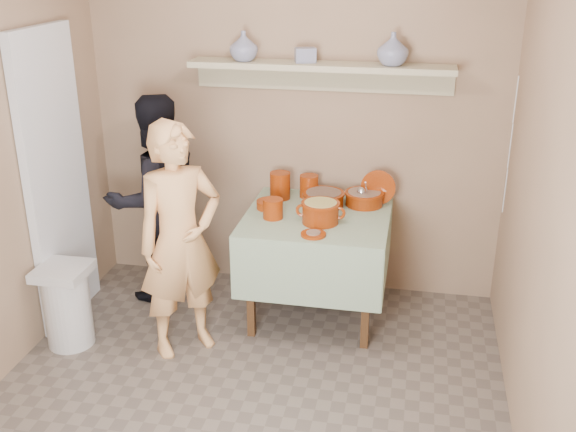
% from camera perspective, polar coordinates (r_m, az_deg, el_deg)
% --- Properties ---
extents(ground, '(3.50, 3.50, 0.00)m').
position_cam_1_polar(ground, '(3.91, -4.49, -17.03)').
color(ground, '#62564D').
rests_on(ground, ground).
extents(tile_panel, '(0.06, 0.70, 2.00)m').
position_cam_1_polar(tile_panel, '(4.74, -18.97, 2.85)').
color(tile_panel, silver).
rests_on(tile_panel, ground).
extents(plate_stack_a, '(0.15, 0.15, 0.19)m').
position_cam_1_polar(plate_stack_a, '(4.82, -0.68, 2.59)').
color(plate_stack_a, '#762103').
rests_on(plate_stack_a, serving_table).
extents(plate_stack_b, '(0.13, 0.13, 0.16)m').
position_cam_1_polar(plate_stack_b, '(4.86, 1.79, 2.54)').
color(plate_stack_b, '#762103').
rests_on(plate_stack_b, serving_table).
extents(bowl_stack, '(0.13, 0.13, 0.13)m').
position_cam_1_polar(bowl_stack, '(4.48, -1.29, 0.63)').
color(bowl_stack, '#762103').
rests_on(bowl_stack, serving_table).
extents(empty_bowl, '(0.18, 0.18, 0.05)m').
position_cam_1_polar(empty_bowl, '(4.66, -1.56, 0.98)').
color(empty_bowl, '#762103').
rests_on(empty_bowl, serving_table).
extents(propped_lid, '(0.25, 0.07, 0.25)m').
position_cam_1_polar(propped_lid, '(4.76, 7.64, 2.42)').
color(propped_lid, '#762103').
rests_on(propped_lid, serving_table).
extents(vase_right, '(0.26, 0.26, 0.21)m').
position_cam_1_polar(vase_right, '(4.58, 8.88, 13.80)').
color(vase_right, navy).
rests_on(vase_right, wall_shelf).
extents(vase_left, '(0.27, 0.27, 0.20)m').
position_cam_1_polar(vase_left, '(4.72, -3.78, 14.16)').
color(vase_left, navy).
rests_on(vase_left, wall_shelf).
extents(ceramic_box, '(0.16, 0.14, 0.10)m').
position_cam_1_polar(ceramic_box, '(4.66, 1.48, 13.46)').
color(ceramic_box, navy).
rests_on(ceramic_box, wall_shelf).
extents(person_cook, '(0.65, 0.64, 1.52)m').
position_cam_1_polar(person_cook, '(4.21, -9.10, -2.09)').
color(person_cook, '#E5A262').
rests_on(person_cook, ground).
extents(person_helper, '(0.93, 0.93, 1.52)m').
position_cam_1_polar(person_helper, '(4.93, -11.10, 1.39)').
color(person_helper, black).
rests_on(person_helper, ground).
extents(room_shell, '(3.04, 3.54, 2.62)m').
position_cam_1_polar(room_shell, '(3.16, -5.34, 6.33)').
color(room_shell, '#9D7D60').
rests_on(room_shell, ground).
extents(serving_table, '(0.97, 0.97, 0.76)m').
position_cam_1_polar(serving_table, '(4.61, 2.50, -1.23)').
color(serving_table, '#4C2D16').
rests_on(serving_table, ground).
extents(cazuela_meat_a, '(0.30, 0.30, 0.10)m').
position_cam_1_polar(cazuela_meat_a, '(4.71, 3.02, 1.58)').
color(cazuela_meat_a, '#641E08').
rests_on(cazuela_meat_a, serving_table).
extents(cazuela_meat_b, '(0.28, 0.28, 0.10)m').
position_cam_1_polar(cazuela_meat_b, '(4.74, 6.47, 1.60)').
color(cazuela_meat_b, '#641E08').
rests_on(cazuela_meat_b, serving_table).
extents(ladle, '(0.08, 0.26, 0.19)m').
position_cam_1_polar(ladle, '(4.69, 6.28, 2.07)').
color(ladle, silver).
rests_on(ladle, cazuela_meat_b).
extents(cazuela_rice, '(0.33, 0.25, 0.14)m').
position_cam_1_polar(cazuela_rice, '(4.40, 2.76, 0.46)').
color(cazuela_rice, '#641E08').
rests_on(cazuela_rice, serving_table).
extents(front_plate, '(0.16, 0.16, 0.03)m').
position_cam_1_polar(front_plate, '(4.23, 2.16, -1.54)').
color(front_plate, '#762103').
rests_on(front_plate, serving_table).
extents(wall_shelf, '(1.80, 0.25, 0.21)m').
position_cam_1_polar(wall_shelf, '(4.68, 2.80, 12.31)').
color(wall_shelf, tan).
rests_on(wall_shelf, room_shell).
extents(trash_bin, '(0.32, 0.32, 0.56)m').
position_cam_1_polar(trash_bin, '(4.64, -18.19, -7.18)').
color(trash_bin, silver).
rests_on(trash_bin, ground).
extents(electrical_cord, '(0.01, 0.05, 0.90)m').
position_cam_1_polar(electrical_cord, '(4.60, 18.30, 5.62)').
color(electrical_cord, silver).
rests_on(electrical_cord, wall_shelf).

